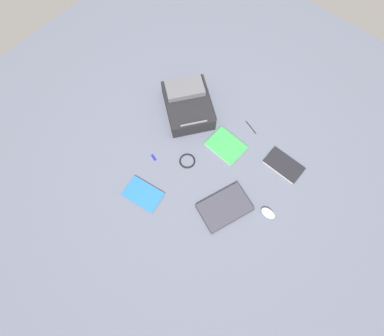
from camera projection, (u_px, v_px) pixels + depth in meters
name	position (u px, v px, depth m)	size (l,w,h in m)	color
ground_plane	(201.00, 169.00, 2.22)	(4.02, 4.02, 0.00)	#4C5160
backpack	(188.00, 104.00, 2.35)	(0.54, 0.56, 0.17)	black
laptop	(225.00, 207.00, 2.09)	(0.41, 0.33, 0.03)	#24242C
book_red	(226.00, 146.00, 2.28)	(0.22, 0.28, 0.02)	silver
book_manual	(284.00, 165.00, 2.22)	(0.16, 0.27, 0.02)	silver
book_blue	(143.00, 194.00, 2.14)	(0.21, 0.29, 0.01)	silver
computer_mouse	(268.00, 213.00, 2.07)	(0.06, 0.10, 0.04)	silver
cable_coil	(187.00, 161.00, 2.24)	(0.12, 0.12, 0.01)	black
pen_black	(251.00, 127.00, 2.35)	(0.01, 0.01, 0.13)	black
usb_stick	(154.00, 157.00, 2.25)	(0.02, 0.06, 0.01)	#191999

